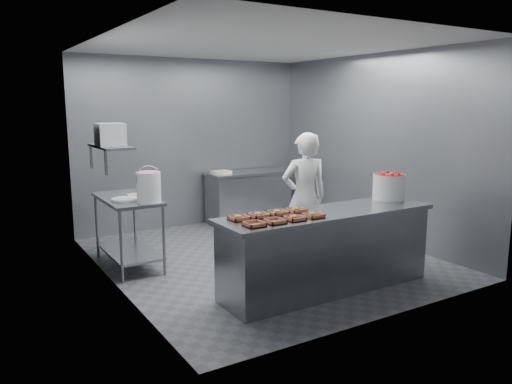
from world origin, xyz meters
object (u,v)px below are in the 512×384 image
(tray_2, at_px, (294,218))
(tray_7, at_px, (296,210))
(tray_6, at_px, (278,212))
(worker, at_px, (304,197))
(tray_0, at_px, (254,224))
(appliance, at_px, (110,134))
(tray_5, at_px, (259,215))
(service_counter, at_px, (327,250))
(back_counter, at_px, (249,196))
(tray_4, at_px, (239,218))
(glaze_bucket, at_px, (149,186))
(prep_table, at_px, (128,221))
(tray_1, at_px, (275,221))
(strawberry_tub, at_px, (389,186))
(tray_3, at_px, (313,215))

(tray_2, distance_m, tray_7, 0.39)
(tray_6, distance_m, worker, 1.30)
(tray_0, bearing_deg, tray_6, 32.57)
(appliance, bearing_deg, tray_7, -48.48)
(tray_5, bearing_deg, service_counter, -10.69)
(tray_2, distance_m, appliance, 2.57)
(back_counter, relative_size, tray_4, 8.01)
(tray_4, height_order, appliance, appliance)
(tray_0, xyz_separation_m, glaze_bucket, (-0.47, 1.67, 0.17))
(tray_5, height_order, worker, worker)
(prep_table, xyz_separation_m, appliance, (-0.17, 0.01, 1.11))
(appliance, bearing_deg, tray_5, -58.77)
(tray_5, distance_m, glaze_bucket, 1.55)
(prep_table, xyz_separation_m, worker, (2.07, -0.96, 0.26))
(tray_5, relative_size, worker, 0.11)
(appliance, bearing_deg, glaze_bucket, -52.65)
(tray_0, relative_size, tray_1, 1.00)
(glaze_bucket, bearing_deg, tray_2, -60.62)
(service_counter, distance_m, worker, 1.15)
(tray_6, bearing_deg, appliance, 124.76)
(tray_1, height_order, tray_2, tray_2)
(tray_6, xyz_separation_m, glaze_bucket, (-0.94, 1.37, 0.17))
(service_counter, height_order, back_counter, same)
(tray_1, relative_size, glaze_bucket, 0.42)
(tray_4, xyz_separation_m, appliance, (-0.77, 1.81, 0.78))
(tray_6, relative_size, tray_7, 1.00)
(tray_6, relative_size, glaze_bucket, 0.42)
(prep_table, distance_m, tray_0, 2.21)
(prep_table, relative_size, back_counter, 0.80)
(service_counter, bearing_deg, prep_table, 130.24)
(tray_4, distance_m, glaze_bucket, 1.45)
(strawberry_tub, xyz_separation_m, appliance, (-2.90, 1.81, 0.63))
(tray_4, bearing_deg, tray_2, -32.40)
(worker, height_order, strawberry_tub, worker)
(service_counter, height_order, tray_5, tray_5)
(tray_2, bearing_deg, glaze_bucket, 119.38)
(tray_3, relative_size, tray_7, 1.00)
(strawberry_tub, bearing_deg, tray_0, -171.90)
(service_counter, bearing_deg, tray_4, 171.72)
(tray_2, height_order, tray_4, same)
(back_counter, height_order, glaze_bucket, glaze_bucket)
(back_counter, height_order, strawberry_tub, strawberry_tub)
(tray_4, relative_size, glaze_bucket, 0.42)
(tray_4, distance_m, tray_5, 0.24)
(glaze_bucket, bearing_deg, tray_0, -74.46)
(tray_1, height_order, tray_7, tray_7)
(tray_4, bearing_deg, tray_0, -89.43)
(service_counter, height_order, strawberry_tub, strawberry_tub)
(tray_7, distance_m, glaze_bucket, 1.82)
(tray_6, bearing_deg, glaze_bucket, 124.54)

